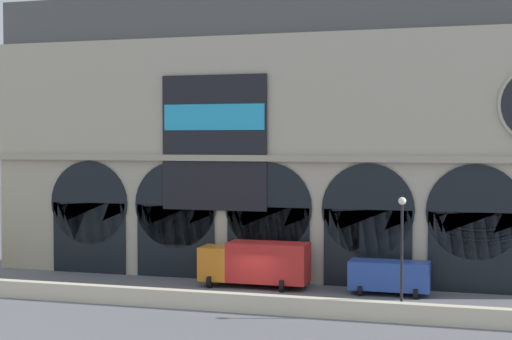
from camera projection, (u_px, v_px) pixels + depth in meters
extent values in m
plane|color=slate|center=(248.00, 296.00, 49.78)|extent=(200.00, 200.00, 0.00)
cube|color=beige|center=(225.00, 302.00, 45.31)|extent=(90.00, 0.70, 1.08)
cube|color=#B2A891|center=(276.00, 158.00, 56.30)|extent=(43.74, 4.29, 17.59)
cube|color=#4C4C4C|center=(277.00, 15.00, 56.19)|extent=(43.74, 3.69, 3.37)
cube|color=black|center=(89.00, 238.00, 58.35)|extent=(6.03, 0.20, 5.35)
cylinder|color=black|center=(89.00, 203.00, 58.24)|extent=(6.35, 0.20, 6.35)
cube|color=black|center=(176.00, 241.00, 56.39)|extent=(6.03, 0.20, 5.35)
cylinder|color=black|center=(175.00, 205.00, 56.29)|extent=(6.35, 0.20, 6.35)
cube|color=black|center=(268.00, 245.00, 54.43)|extent=(6.03, 0.20, 5.35)
cylinder|color=black|center=(268.00, 207.00, 54.33)|extent=(6.35, 0.20, 6.35)
cube|color=black|center=(367.00, 249.00, 52.47)|extent=(6.03, 0.20, 5.35)
cylinder|color=black|center=(368.00, 210.00, 52.37)|extent=(6.35, 0.20, 6.35)
cube|color=black|center=(475.00, 253.00, 50.51)|extent=(6.03, 0.20, 5.35)
cylinder|color=black|center=(475.00, 212.00, 50.41)|extent=(6.35, 0.20, 6.35)
cube|color=black|center=(214.00, 143.00, 55.15)|extent=(7.92, 0.12, 9.75)
cube|color=#26A5D8|center=(213.00, 117.00, 55.00)|extent=(7.60, 0.04, 1.86)
cube|color=#A49A85|center=(268.00, 158.00, 54.10)|extent=(43.74, 0.50, 0.44)
cube|color=orange|center=(216.00, 263.00, 53.33)|extent=(2.00, 2.30, 2.30)
cube|color=red|center=(268.00, 262.00, 52.28)|extent=(5.50, 2.30, 2.70)
cylinder|color=black|center=(210.00, 282.00, 52.41)|extent=(0.28, 0.84, 0.84)
cylinder|color=black|center=(220.00, 277.00, 54.39)|extent=(0.28, 0.84, 0.84)
cylinder|color=black|center=(282.00, 286.00, 50.99)|extent=(0.28, 0.84, 0.84)
cylinder|color=black|center=(290.00, 280.00, 52.98)|extent=(0.28, 0.84, 0.84)
cube|color=#28479E|center=(389.00, 275.00, 50.05)|extent=(5.20, 2.00, 1.86)
cylinder|color=black|center=(360.00, 291.00, 49.71)|extent=(0.28, 0.68, 0.68)
cylinder|color=black|center=(364.00, 286.00, 51.44)|extent=(0.28, 0.68, 0.68)
cylinder|color=black|center=(416.00, 294.00, 48.73)|extent=(0.28, 0.68, 0.68)
cylinder|color=black|center=(418.00, 288.00, 50.46)|extent=(0.28, 0.68, 0.68)
cylinder|color=black|center=(402.00, 262.00, 43.14)|extent=(0.16, 0.16, 6.50)
sphere|color=#F2EDCC|center=(402.00, 201.00, 43.01)|extent=(0.44, 0.44, 0.44)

